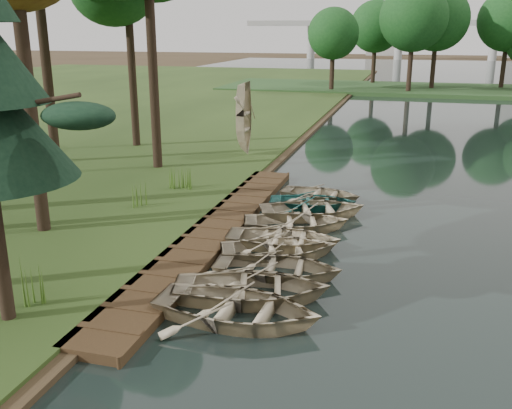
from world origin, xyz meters
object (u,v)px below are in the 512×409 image
(boardwalk, at_px, (215,232))
(rowboat_2, at_px, (278,265))
(rowboat_1, at_px, (252,285))
(rowboat_0, at_px, (237,305))
(stored_rowboat, at_px, (246,147))

(boardwalk, distance_m, rowboat_2, 4.00)
(rowboat_1, distance_m, rowboat_2, 1.55)
(rowboat_1, xyz_separation_m, rowboat_2, (0.30, 1.51, -0.04))
(rowboat_1, bearing_deg, boardwalk, 16.83)
(rowboat_1, bearing_deg, rowboat_0, 164.80)
(rowboat_0, bearing_deg, stored_rowboat, 18.19)
(boardwalk, xyz_separation_m, stored_rowboat, (-2.27, 11.41, 0.54))
(rowboat_0, xyz_separation_m, rowboat_1, (0.04, 1.14, -0.00))
(boardwalk, height_order, rowboat_1, rowboat_1)
(boardwalk, relative_size, rowboat_0, 3.99)
(rowboat_1, bearing_deg, rowboat_2, -24.62)
(boardwalk, height_order, rowboat_2, rowboat_2)
(stored_rowboat, bearing_deg, rowboat_1, -166.06)
(boardwalk, xyz_separation_m, rowboat_0, (2.48, -5.47, 0.32))
(rowboat_1, relative_size, stored_rowboat, 1.05)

